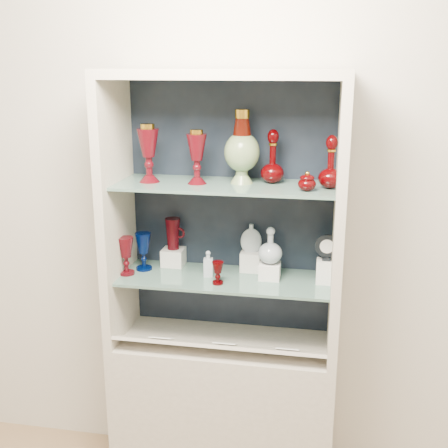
% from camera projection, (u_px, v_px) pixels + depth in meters
% --- Properties ---
extents(wall_back, '(3.50, 0.02, 2.80)m').
position_uv_depth(wall_back, '(233.00, 190.00, 2.58)').
color(wall_back, beige).
rests_on(wall_back, ground).
extents(cabinet_base, '(1.00, 0.40, 0.75)m').
position_uv_depth(cabinet_base, '(224.00, 412.00, 2.65)').
color(cabinet_base, '#BAB09D').
rests_on(cabinet_base, ground).
extents(cabinet_back_panel, '(0.98, 0.02, 1.15)m').
position_uv_depth(cabinet_back_panel, '(232.00, 208.00, 2.57)').
color(cabinet_back_panel, black).
rests_on(cabinet_back_panel, cabinet_base).
extents(cabinet_side_left, '(0.04, 0.40, 1.15)m').
position_uv_depth(cabinet_side_left, '(117.00, 213.00, 2.47)').
color(cabinet_side_left, '#BAB09D').
rests_on(cabinet_side_left, cabinet_base).
extents(cabinet_side_right, '(0.04, 0.40, 1.15)m').
position_uv_depth(cabinet_side_right, '(339.00, 224.00, 2.30)').
color(cabinet_side_right, '#BAB09D').
rests_on(cabinet_side_right, cabinet_base).
extents(cabinet_top_cap, '(1.00, 0.40, 0.04)m').
position_uv_depth(cabinet_top_cap, '(224.00, 74.00, 2.23)').
color(cabinet_top_cap, '#BAB09D').
rests_on(cabinet_top_cap, cabinet_side_left).
extents(shelf_lower, '(0.92, 0.34, 0.01)m').
position_uv_depth(shelf_lower, '(225.00, 278.00, 2.48)').
color(shelf_lower, slate).
rests_on(shelf_lower, cabinet_side_left).
extents(shelf_upper, '(0.92, 0.34, 0.01)m').
position_uv_depth(shelf_upper, '(225.00, 185.00, 2.37)').
color(shelf_upper, slate).
rests_on(shelf_upper, cabinet_side_left).
extents(label_ledge, '(0.92, 0.17, 0.09)m').
position_uv_depth(label_ledge, '(219.00, 346.00, 2.43)').
color(label_ledge, '#BAB09D').
rests_on(label_ledge, cabinet_base).
extents(label_card_0, '(0.10, 0.06, 0.03)m').
position_uv_depth(label_card_0, '(162.00, 338.00, 2.47)').
color(label_card_0, white).
rests_on(label_card_0, label_ledge).
extents(label_card_1, '(0.10, 0.06, 0.03)m').
position_uv_depth(label_card_1, '(288.00, 349.00, 2.38)').
color(label_card_1, white).
rests_on(label_card_1, label_ledge).
extents(label_card_2, '(0.10, 0.06, 0.03)m').
position_uv_depth(label_card_2, '(225.00, 343.00, 2.42)').
color(label_card_2, white).
rests_on(label_card_2, label_ledge).
extents(pedestal_lamp_left, '(0.12, 0.12, 0.25)m').
position_uv_depth(pedestal_lamp_left, '(149.00, 153.00, 2.38)').
color(pedestal_lamp_left, '#4E070E').
rests_on(pedestal_lamp_left, shelf_upper).
extents(pedestal_lamp_right, '(0.11, 0.11, 0.23)m').
position_uv_depth(pedestal_lamp_right, '(197.00, 157.00, 2.35)').
color(pedestal_lamp_right, '#4E070E').
rests_on(pedestal_lamp_right, shelf_upper).
extents(enamel_urn, '(0.17, 0.17, 0.31)m').
position_uv_depth(enamel_urn, '(242.00, 147.00, 2.35)').
color(enamel_urn, '#0A3F1F').
rests_on(enamel_urn, shelf_upper).
extents(ruby_decanter_a, '(0.12, 0.12, 0.26)m').
position_uv_depth(ruby_decanter_a, '(273.00, 153.00, 2.35)').
color(ruby_decanter_a, '#410001').
rests_on(ruby_decanter_a, shelf_upper).
extents(ruby_decanter_b, '(0.12, 0.12, 0.23)m').
position_uv_depth(ruby_decanter_b, '(331.00, 160.00, 2.25)').
color(ruby_decanter_b, '#410001').
rests_on(ruby_decanter_b, shelf_upper).
extents(lidded_bowl, '(0.08, 0.08, 0.08)m').
position_uv_depth(lidded_bowl, '(307.00, 181.00, 2.23)').
color(lidded_bowl, '#410001').
rests_on(lidded_bowl, shelf_upper).
extents(cobalt_goblet, '(0.08, 0.08, 0.17)m').
position_uv_depth(cobalt_goblet, '(143.00, 251.00, 2.55)').
color(cobalt_goblet, '#010D39').
rests_on(cobalt_goblet, shelf_lower).
extents(ruby_goblet_tall, '(0.08, 0.08, 0.17)m').
position_uv_depth(ruby_goblet_tall, '(126.00, 256.00, 2.50)').
color(ruby_goblet_tall, '#4E070E').
rests_on(ruby_goblet_tall, shelf_lower).
extents(ruby_goblet_small, '(0.06, 0.06, 0.10)m').
position_uv_depth(ruby_goblet_small, '(218.00, 273.00, 2.39)').
color(ruby_goblet_small, '#410001').
rests_on(ruby_goblet_small, shelf_lower).
extents(riser_ruby_pitcher, '(0.10, 0.10, 0.08)m').
position_uv_depth(riser_ruby_pitcher, '(174.00, 257.00, 2.62)').
color(riser_ruby_pitcher, silver).
rests_on(riser_ruby_pitcher, shelf_lower).
extents(ruby_pitcher, '(0.12, 0.09, 0.15)m').
position_uv_depth(ruby_pitcher, '(173.00, 234.00, 2.59)').
color(ruby_pitcher, '#4E070E').
rests_on(ruby_pitcher, riser_ruby_pitcher).
extents(clear_square_bottle, '(0.05, 0.05, 0.12)m').
position_uv_depth(clear_square_bottle, '(208.00, 263.00, 2.48)').
color(clear_square_bottle, '#9EACB7').
rests_on(clear_square_bottle, shelf_lower).
extents(riser_flat_flask, '(0.09, 0.09, 0.09)m').
position_uv_depth(riser_flat_flask, '(251.00, 261.00, 2.55)').
color(riser_flat_flask, silver).
rests_on(riser_flat_flask, shelf_lower).
extents(flat_flask, '(0.10, 0.05, 0.13)m').
position_uv_depth(flat_flask, '(251.00, 237.00, 2.52)').
color(flat_flask, '#B1C1C7').
rests_on(flat_flask, riser_flat_flask).
extents(riser_clear_round_decanter, '(0.09, 0.09, 0.07)m').
position_uv_depth(riser_clear_round_decanter, '(270.00, 271.00, 2.46)').
color(riser_clear_round_decanter, silver).
rests_on(riser_clear_round_decanter, shelf_lower).
extents(clear_round_decanter, '(0.14, 0.14, 0.16)m').
position_uv_depth(clear_round_decanter, '(270.00, 246.00, 2.43)').
color(clear_round_decanter, '#9EACB7').
rests_on(clear_round_decanter, riser_clear_round_decanter).
extents(riser_cameo_medallion, '(0.08, 0.08, 0.10)m').
position_uv_depth(riser_cameo_medallion, '(326.00, 271.00, 2.41)').
color(riser_cameo_medallion, silver).
rests_on(riser_cameo_medallion, shelf_lower).
extents(cameo_medallion, '(0.10, 0.04, 0.12)m').
position_uv_depth(cameo_medallion, '(327.00, 247.00, 2.38)').
color(cameo_medallion, black).
rests_on(cameo_medallion, riser_cameo_medallion).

